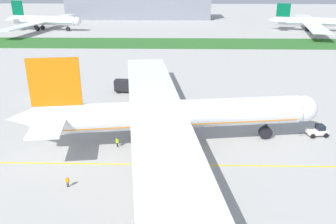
% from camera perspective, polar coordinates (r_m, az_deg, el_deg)
% --- Properties ---
extents(ground_plane, '(600.00, 600.00, 0.00)m').
position_cam_1_polar(ground_plane, '(58.17, -2.51, -7.60)').
color(ground_plane, '#ADAAA5').
rests_on(ground_plane, ground).
extents(apron_taxi_line, '(280.00, 0.36, 0.01)m').
position_cam_1_polar(apron_taxi_line, '(56.58, -2.63, -8.50)').
color(apron_taxi_line, yellow).
rests_on(apron_taxi_line, ground).
extents(grass_median_strip, '(320.00, 24.00, 0.10)m').
position_cam_1_polar(grass_median_strip, '(153.53, -0.07, 11.12)').
color(grass_median_strip, '#2D6628').
rests_on(grass_median_strip, ground).
extents(airliner_foreground, '(53.88, 87.22, 16.04)m').
position_cam_1_polar(airliner_foreground, '(60.74, -0.14, -0.54)').
color(airliner_foreground, white).
rests_on(airliner_foreground, ground).
extents(pushback_tug, '(5.58, 2.90, 2.14)m').
position_cam_1_polar(pushback_tug, '(71.23, 23.08, -2.82)').
color(pushback_tug, white).
rests_on(pushback_tug, ground).
extents(ground_crew_wingwalker_port, '(0.58, 0.25, 1.66)m').
position_cam_1_polar(ground_crew_wingwalker_port, '(52.64, -16.01, -10.68)').
color(ground_crew_wingwalker_port, black).
rests_on(ground_crew_wingwalker_port, ground).
extents(ground_crew_marshaller_front, '(0.51, 0.49, 1.74)m').
position_cam_1_polar(ground_crew_marshaller_front, '(61.96, -8.24, -4.77)').
color(ground_crew_marshaller_front, black).
rests_on(ground_crew_marshaller_front, ground).
extents(service_truck_baggage_loader, '(5.73, 3.06, 3.21)m').
position_cam_1_polar(service_truck_baggage_loader, '(89.75, -6.99, 4.24)').
color(service_truck_baggage_loader, black).
rests_on(service_truck_baggage_loader, ground).
extents(service_truck_fuel_bowser, '(5.30, 3.33, 2.78)m').
position_cam_1_polar(service_truck_fuel_bowser, '(90.87, -19.75, 3.21)').
color(service_truck_fuel_bowser, white).
rests_on(service_truck_fuel_bowser, ground).
extents(parked_airliner_far_left, '(41.75, 66.11, 14.72)m').
position_cam_1_polar(parked_airliner_far_left, '(199.00, -19.64, 13.80)').
color(parked_airliner_far_left, white).
rests_on(parked_airliner_far_left, ground).
extents(parked_airliner_far_centre, '(44.98, 73.17, 13.42)m').
position_cam_1_polar(parked_airliner_far_centre, '(200.52, 22.49, 13.35)').
color(parked_airliner_far_centre, white).
rests_on(parked_airliner_far_centre, ground).
extents(terminal_building, '(91.88, 20.00, 18.00)m').
position_cam_1_polar(terminal_building, '(238.74, -4.76, 17.05)').
color(terminal_building, gray).
rests_on(terminal_building, ground).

